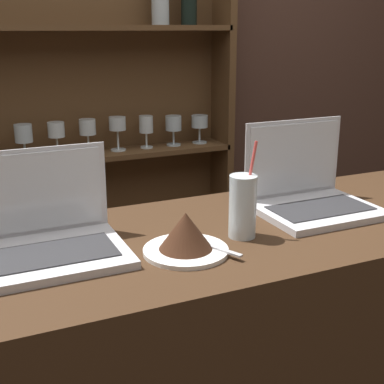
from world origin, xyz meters
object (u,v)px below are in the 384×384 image
at_px(laptop_near, 39,235).
at_px(laptop_far, 309,192).
at_px(cake_plate, 186,236).
at_px(water_glass, 243,206).

distance_m(laptop_near, laptop_far, 0.71).
bearing_deg(cake_plate, water_glass, 12.06).
distance_m(laptop_far, cake_plate, 0.44).
xyz_separation_m(laptop_far, cake_plate, (-0.42, -0.13, -0.01)).
relative_size(cake_plate, water_glass, 0.83).
bearing_deg(laptop_far, water_glass, -159.21).
distance_m(laptop_far, water_glass, 0.28).
xyz_separation_m(laptop_near, cake_plate, (0.29, -0.12, -0.00)).
height_order(laptop_near, cake_plate, laptop_near).
relative_size(laptop_near, cake_plate, 1.86).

